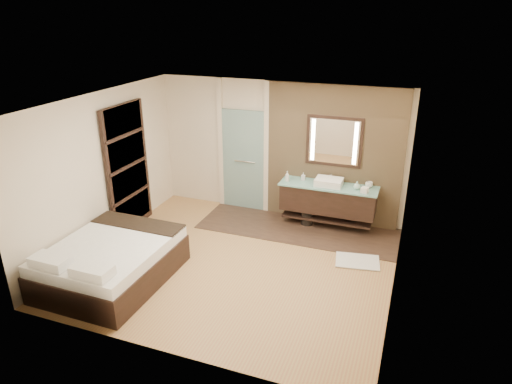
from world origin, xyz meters
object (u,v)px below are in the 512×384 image
at_px(waste_bin, 307,218).
at_px(mirror_unit, 334,142).
at_px(bed, 111,262).
at_px(vanity, 328,199).

bearing_deg(waste_bin, mirror_unit, 39.15).
xyz_separation_m(mirror_unit, bed, (-2.75, -3.27, -1.33)).
distance_m(vanity, mirror_unit, 1.10).
distance_m(mirror_unit, waste_bin, 1.58).
height_order(mirror_unit, bed, mirror_unit).
distance_m(vanity, bed, 4.10).
distance_m(vanity, waste_bin, 0.58).
height_order(mirror_unit, waste_bin, mirror_unit).
height_order(vanity, bed, vanity).
bearing_deg(mirror_unit, bed, -130.06).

